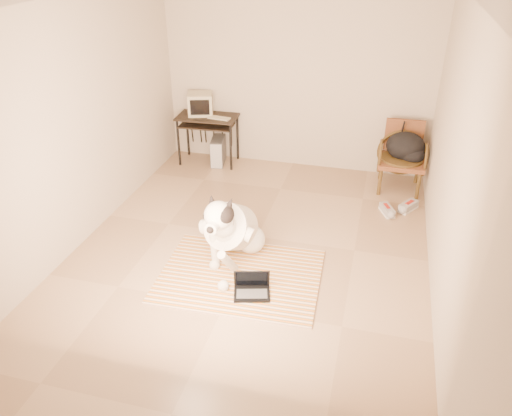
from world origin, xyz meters
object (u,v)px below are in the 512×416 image
at_px(crt_monitor, 200,104).
at_px(pc_tower, 218,151).
at_px(laptop, 252,288).
at_px(computer_desk, 207,123).
at_px(dog, 231,229).
at_px(backpack, 407,148).
at_px(rattan_chair, 402,157).

height_order(crt_monitor, pc_tower, crt_monitor).
relative_size(laptop, computer_desk, 0.45).
bearing_deg(crt_monitor, laptop, -61.77).
bearing_deg(laptop, dog, 124.45).
bearing_deg(computer_desk, pc_tower, -2.33).
bearing_deg(laptop, crt_monitor, 118.23).
xyz_separation_m(laptop, pc_tower, (-1.37, 3.01, 0.13)).
xyz_separation_m(computer_desk, backpack, (2.99, -0.13, -0.04)).
bearing_deg(laptop, rattan_chair, 64.09).
distance_m(laptop, computer_desk, 3.44).
bearing_deg(dog, computer_desk, 115.06).
bearing_deg(backpack, laptop, -116.70).
xyz_separation_m(pc_tower, rattan_chair, (2.78, -0.12, 0.27)).
bearing_deg(dog, backpack, 51.72).
relative_size(laptop, backpack, 0.78).
relative_size(dog, rattan_chair, 1.43).
distance_m(pc_tower, backpack, 2.86).
distance_m(crt_monitor, rattan_chair, 3.10).
height_order(laptop, pc_tower, pc_tower).
distance_m(laptop, backpack, 3.28).
relative_size(crt_monitor, pc_tower, 0.97).
bearing_deg(laptop, computer_desk, 116.94).
distance_m(dog, rattan_chair, 2.94).
bearing_deg(laptop, backpack, 63.30).
relative_size(crt_monitor, rattan_chair, 0.48).
distance_m(laptop, rattan_chair, 3.24).
relative_size(laptop, rattan_chair, 0.45).
bearing_deg(computer_desk, crt_monitor, 151.05).
height_order(dog, backpack, dog).
relative_size(rattan_chair, backpack, 1.74).
height_order(laptop, rattan_chair, rattan_chair).
xyz_separation_m(dog, backpack, (1.84, 2.33, 0.24)).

